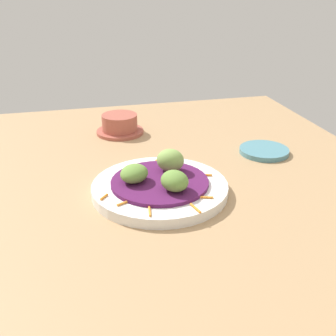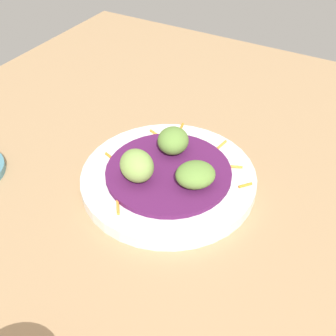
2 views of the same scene
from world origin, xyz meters
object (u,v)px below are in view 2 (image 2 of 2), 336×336
main_plate (168,179)px  guac_scoop_right (173,141)px  guac_scoop_left (137,166)px  guac_scoop_center (195,175)px

main_plate → guac_scoop_right: guac_scoop_right is taller
main_plate → guac_scoop_right: 5.77cm
guac_scoop_right → guac_scoop_left: bearing=-98.9°
main_plate → guac_scoop_center: guac_scoop_center is taller
guac_scoop_center → guac_scoop_right: 8.01cm
main_plate → guac_scoop_center: 5.66cm
main_plate → guac_scoop_right: (-1.66, 4.31, 3.46)cm
guac_scoop_left → guac_scoop_right: guac_scoop_left is taller
guac_scoop_left → guac_scoop_center: guac_scoop_left is taller
main_plate → guac_scoop_left: guac_scoop_left is taller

